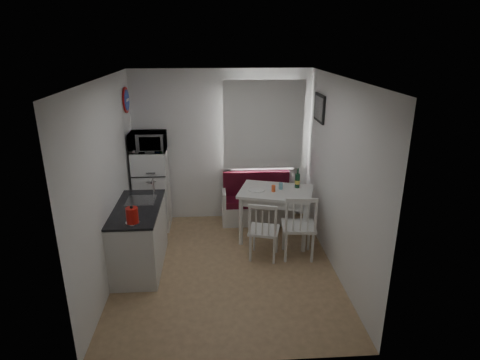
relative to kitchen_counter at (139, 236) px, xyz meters
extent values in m
cube|color=#91724D|center=(1.20, -0.16, -0.46)|extent=(3.00, 3.50, 0.02)
cube|color=white|center=(1.20, -0.16, 2.14)|extent=(3.00, 3.50, 0.02)
cube|color=white|center=(1.20, 1.59, 0.84)|extent=(3.00, 0.02, 2.60)
cube|color=white|center=(1.20, -1.91, 0.84)|extent=(3.00, 0.02, 2.60)
cube|color=white|center=(-0.30, -0.16, 0.84)|extent=(0.02, 3.50, 2.60)
cube|color=white|center=(2.70, -0.16, 0.84)|extent=(0.02, 3.50, 2.60)
cube|color=silver|center=(1.90, 1.56, 1.17)|extent=(1.22, 0.06, 1.47)
cube|color=white|center=(1.90, 1.49, 1.22)|extent=(1.35, 0.02, 1.50)
cube|color=silver|center=(0.00, -0.01, -0.03)|extent=(0.60, 1.30, 0.86)
cube|color=black|center=(0.00, -0.01, 0.43)|extent=(0.62, 1.32, 0.03)
cube|color=#99999E|center=(0.02, 0.24, 0.39)|extent=(0.40, 0.40, 0.10)
cylinder|color=silver|center=(0.18, 0.42, 0.57)|extent=(0.02, 0.02, 0.26)
cylinder|color=#1B3CA6|center=(-0.27, 1.29, 1.69)|extent=(0.03, 0.40, 0.40)
cube|color=black|center=(2.67, 0.94, 1.59)|extent=(0.04, 0.52, 0.42)
cube|color=silver|center=(1.79, 1.32, -0.29)|extent=(1.21, 0.47, 0.34)
cube|color=#500D1D|center=(1.79, 1.32, -0.06)|extent=(1.16, 0.43, 0.11)
cube|color=#500D1D|center=(1.79, 1.50, 0.20)|extent=(1.16, 0.09, 0.43)
cube|color=silver|center=(2.01, 0.69, 0.35)|extent=(1.28, 1.06, 0.04)
cube|color=silver|center=(2.01, 0.69, 0.26)|extent=(1.14, 0.92, 0.13)
cylinder|color=silver|center=(2.01, 0.69, -0.06)|extent=(0.07, 0.07, 0.78)
cube|color=silver|center=(1.76, 0.12, -0.02)|extent=(0.51, 0.50, 0.04)
cube|color=silver|center=(1.76, -0.07, 0.22)|extent=(0.40, 0.15, 0.44)
cube|color=silver|center=(2.26, 0.12, 0.03)|extent=(0.50, 0.48, 0.04)
cube|color=silver|center=(2.26, -0.09, 0.29)|extent=(0.45, 0.08, 0.49)
cube|color=white|center=(0.02, 1.24, 0.22)|extent=(0.54, 0.54, 1.35)
imported|color=white|center=(0.02, 1.19, 1.05)|extent=(0.56, 0.38, 0.31)
cylinder|color=red|center=(0.05, -0.54, 0.56)|extent=(0.18, 0.18, 0.24)
cylinder|color=#F65B29|center=(1.96, 0.64, 0.42)|extent=(0.06, 0.06, 0.10)
cylinder|color=#6CA8B8|center=(2.09, 0.74, 0.42)|extent=(0.06, 0.06, 0.10)
cylinder|color=white|center=(1.71, 0.71, 0.38)|extent=(0.26, 0.26, 0.02)
camera|label=1|loc=(1.06, -5.06, 2.60)|focal=30.00mm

